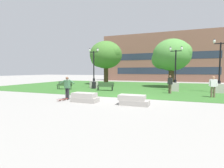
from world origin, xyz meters
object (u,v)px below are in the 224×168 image
park_bench_near_left (65,85)px  lamp_post_left (94,80)px  trash_bin (94,85)px  skateboard (63,99)px  lamp_post_right (175,82)px  park_bench_near_right (105,86)px  person_bystander_far_lawn (213,85)px  person_bystander_near_lawn (170,83)px  concrete_block_center (85,98)px  lamp_post_center (219,82)px  concrete_block_left (133,100)px  person_skateboarder (67,87)px

park_bench_near_left → lamp_post_left: lamp_post_left is taller
lamp_post_left → trash_bin: lamp_post_left is taller
skateboard → lamp_post_right: size_ratio=0.22×
park_bench_near_right → person_bystander_far_lawn: (10.06, -1.48, 0.44)m
trash_bin → person_bystander_near_lawn: size_ratio=0.56×
concrete_block_center → lamp_post_left: 9.79m
person_bystander_near_lawn → person_bystander_far_lawn: (3.36, -1.36, -0.00)m
skateboard → park_bench_near_right: (0.37, 6.97, 0.45)m
concrete_block_center → park_bench_near_right: size_ratio=0.98×
park_bench_near_right → lamp_post_center: (11.12, 2.09, 0.54)m
park_bench_near_left → person_bystander_near_lawn: size_ratio=1.08×
concrete_block_center → skateboard: bearing=-179.2°
concrete_block_left → park_bench_near_left: park_bench_near_left is taller
park_bench_near_right → concrete_block_center: bearing=-78.5°
concrete_block_center → park_bench_near_left: size_ratio=0.98×
concrete_block_left → lamp_post_center: lamp_post_center is taller
lamp_post_center → concrete_block_center: bearing=-137.1°
lamp_post_center → person_skateboarder: bearing=-143.2°
concrete_block_left → park_bench_near_right: (-4.83, 6.80, 0.23)m
concrete_block_left → park_bench_near_left: (-9.84, 6.37, 0.23)m
lamp_post_right → person_bystander_far_lawn: size_ratio=2.75×
park_bench_near_right → person_bystander_near_lawn: (6.70, -0.12, 0.44)m
concrete_block_center → trash_bin: bearing=112.9°
skateboard → lamp_post_center: (11.49, 9.06, 0.99)m
park_bench_near_right → person_bystander_far_lawn: 10.18m
park_bench_near_right → trash_bin: size_ratio=1.92×
lamp_post_right → lamp_post_left: bearing=-179.1°
concrete_block_center → lamp_post_center: 13.28m
park_bench_near_right → lamp_post_left: lamp_post_left is taller
person_skateboarder → trash_bin: size_ratio=1.78×
concrete_block_left → lamp_post_center: (6.28, 8.88, 0.77)m
person_bystander_near_lawn → person_skateboarder: bearing=-137.8°
person_skateboarder → lamp_post_left: lamp_post_left is taller
concrete_block_center → skateboard: concrete_block_center is taller
park_bench_near_right → lamp_post_left: size_ratio=0.37×
concrete_block_left → lamp_post_left: bearing=129.5°
person_skateboarder → park_bench_near_right: bearing=87.1°
lamp_post_center → person_bystander_near_lawn: 4.94m
person_skateboarder → skateboard: person_skateboarder is taller
skateboard → lamp_post_right: bearing=50.7°
concrete_block_left → lamp_post_right: 9.28m
person_skateboarder → skateboard: bearing=-95.0°
person_skateboarder → park_bench_near_right: 6.51m
concrete_block_center → trash_bin: size_ratio=1.87×
lamp_post_right → person_bystander_near_lawn: size_ratio=2.75×
concrete_block_center → person_bystander_far_lawn: (8.64, 5.47, 0.68)m
concrete_block_left → park_bench_near_left: size_ratio=1.04×
person_bystander_far_lawn → lamp_post_left: bearing=164.3°
skateboard → park_bench_near_left: park_bench_near_left is taller
lamp_post_center → lamp_post_left: lamp_post_center is taller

